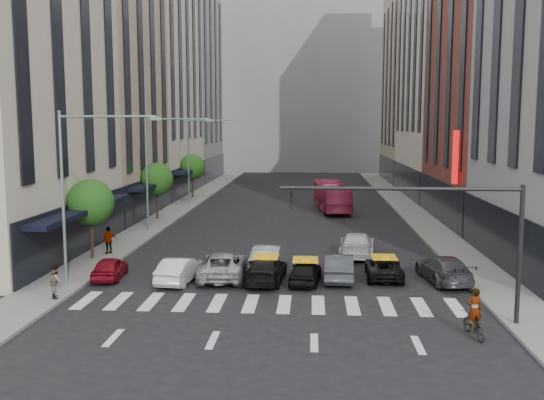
% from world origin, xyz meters
% --- Properties ---
extents(ground, '(160.00, 160.00, 0.00)m').
position_xyz_m(ground, '(0.00, 0.00, 0.00)').
color(ground, black).
rests_on(ground, ground).
extents(sidewalk_left, '(3.00, 96.00, 0.15)m').
position_xyz_m(sidewalk_left, '(-11.50, 30.00, 0.07)').
color(sidewalk_left, slate).
rests_on(sidewalk_left, ground).
extents(sidewalk_right, '(3.00, 96.00, 0.15)m').
position_xyz_m(sidewalk_right, '(11.50, 30.00, 0.07)').
color(sidewalk_right, slate).
rests_on(sidewalk_right, ground).
extents(building_left_a, '(8.00, 18.00, 28.00)m').
position_xyz_m(building_left_a, '(-17.00, 11.00, 14.00)').
color(building_left_a, beige).
rests_on(building_left_a, ground).
extents(building_left_b, '(8.00, 16.00, 24.00)m').
position_xyz_m(building_left_b, '(-17.00, 28.00, 12.00)').
color(building_left_b, tan).
rests_on(building_left_b, ground).
extents(building_left_c, '(8.00, 20.00, 36.00)m').
position_xyz_m(building_left_c, '(-17.00, 46.00, 18.00)').
color(building_left_c, beige).
rests_on(building_left_c, ground).
extents(building_left_d, '(8.00, 18.00, 30.00)m').
position_xyz_m(building_left_d, '(-17.00, 65.00, 15.00)').
color(building_left_d, gray).
rests_on(building_left_d, ground).
extents(building_right_b, '(8.00, 18.00, 26.00)m').
position_xyz_m(building_right_b, '(17.00, 27.00, 13.00)').
color(building_right_b, brown).
rests_on(building_right_b, ground).
extents(building_right_c, '(8.00, 20.00, 40.00)m').
position_xyz_m(building_right_c, '(17.00, 46.00, 20.00)').
color(building_right_c, beige).
rests_on(building_right_c, ground).
extents(building_right_d, '(8.00, 18.00, 28.00)m').
position_xyz_m(building_right_d, '(17.00, 65.00, 14.00)').
color(building_right_d, tan).
rests_on(building_right_d, ground).
extents(building_far, '(30.00, 10.00, 36.00)m').
position_xyz_m(building_far, '(0.00, 85.00, 18.00)').
color(building_far, gray).
rests_on(building_far, ground).
extents(tree_near, '(2.88, 2.88, 4.95)m').
position_xyz_m(tree_near, '(-11.80, 10.00, 3.65)').
color(tree_near, black).
rests_on(tree_near, sidewalk_left).
extents(tree_mid, '(2.88, 2.88, 4.95)m').
position_xyz_m(tree_mid, '(-11.80, 26.00, 3.65)').
color(tree_mid, black).
rests_on(tree_mid, sidewalk_left).
extents(tree_far, '(2.88, 2.88, 4.95)m').
position_xyz_m(tree_far, '(-11.80, 42.00, 3.65)').
color(tree_far, black).
rests_on(tree_far, sidewalk_left).
extents(streetlamp_near, '(5.38, 0.25, 9.00)m').
position_xyz_m(streetlamp_near, '(-10.04, 4.00, 5.90)').
color(streetlamp_near, gray).
rests_on(streetlamp_near, sidewalk_left).
extents(streetlamp_mid, '(5.38, 0.25, 9.00)m').
position_xyz_m(streetlamp_mid, '(-10.04, 20.00, 5.90)').
color(streetlamp_mid, gray).
rests_on(streetlamp_mid, sidewalk_left).
extents(streetlamp_far, '(5.38, 0.25, 9.00)m').
position_xyz_m(streetlamp_far, '(-10.04, 36.00, 5.90)').
color(streetlamp_far, gray).
rests_on(streetlamp_far, sidewalk_left).
extents(traffic_signal, '(10.10, 0.20, 6.00)m').
position_xyz_m(traffic_signal, '(7.69, -1.00, 4.47)').
color(traffic_signal, black).
rests_on(traffic_signal, ground).
extents(liberty_sign, '(0.30, 0.70, 4.00)m').
position_xyz_m(liberty_sign, '(12.60, 20.00, 6.00)').
color(liberty_sign, red).
rests_on(liberty_sign, ground).
extents(car_red, '(1.73, 3.70, 1.23)m').
position_xyz_m(car_red, '(-9.20, 5.62, 0.61)').
color(car_red, maroon).
rests_on(car_red, ground).
extents(car_white_front, '(1.96, 4.30, 1.37)m').
position_xyz_m(car_white_front, '(-5.20, 5.15, 0.68)').
color(car_white_front, silver).
rests_on(car_white_front, ground).
extents(car_silver, '(2.74, 5.41, 1.46)m').
position_xyz_m(car_silver, '(-3.01, 6.12, 0.73)').
color(car_silver, '#AEADB3').
rests_on(car_silver, ground).
extents(taxi_left, '(2.22, 4.86, 1.38)m').
position_xyz_m(taxi_left, '(-0.58, 5.52, 0.69)').
color(taxi_left, black).
rests_on(taxi_left, ground).
extents(taxi_center, '(1.90, 3.88, 1.27)m').
position_xyz_m(taxi_center, '(1.55, 5.34, 0.64)').
color(taxi_center, black).
rests_on(taxi_center, ground).
extents(car_grey_mid, '(1.68, 4.45, 1.45)m').
position_xyz_m(car_grey_mid, '(3.36, 6.23, 0.72)').
color(car_grey_mid, '#36393C').
rests_on(car_grey_mid, ground).
extents(taxi_right, '(2.11, 4.28, 1.17)m').
position_xyz_m(taxi_right, '(5.86, 6.72, 0.59)').
color(taxi_right, black).
rests_on(taxi_right, ground).
extents(car_grey_curb, '(2.62, 5.11, 1.42)m').
position_xyz_m(car_grey_curb, '(9.00, 6.18, 0.71)').
color(car_grey_curb, '#3D3F44').
rests_on(car_grey_curb, ground).
extents(car_row2_left, '(1.95, 4.63, 1.49)m').
position_xyz_m(car_row2_left, '(-0.64, 8.33, 0.74)').
color(car_row2_left, '#929297').
rests_on(car_row2_left, ground).
extents(car_row2_right, '(2.63, 5.44, 1.53)m').
position_xyz_m(car_row2_right, '(4.77, 12.30, 0.76)').
color(car_row2_right, silver).
rests_on(car_row2_right, ground).
extents(bus, '(3.53, 10.46, 2.86)m').
position_xyz_m(bus, '(3.82, 33.15, 1.43)').
color(bus, '#D13D6A').
rests_on(bus, ground).
extents(motorcycle, '(0.98, 1.95, 0.98)m').
position_xyz_m(motorcycle, '(8.36, -2.44, 0.49)').
color(motorcycle, black).
rests_on(motorcycle, ground).
extents(rider, '(0.71, 0.53, 1.76)m').
position_xyz_m(rider, '(8.36, -2.44, 1.86)').
color(rider, gray).
rests_on(rider, motorcycle).
extents(pedestrian_near, '(0.87, 0.96, 1.59)m').
position_xyz_m(pedestrian_near, '(-10.40, 1.38, 0.95)').
color(pedestrian_near, gray).
rests_on(pedestrian_near, sidewalk_left).
extents(pedestrian_far, '(1.05, 1.01, 1.75)m').
position_xyz_m(pedestrian_far, '(-11.20, 11.35, 1.03)').
color(pedestrian_far, gray).
rests_on(pedestrian_far, sidewalk_left).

